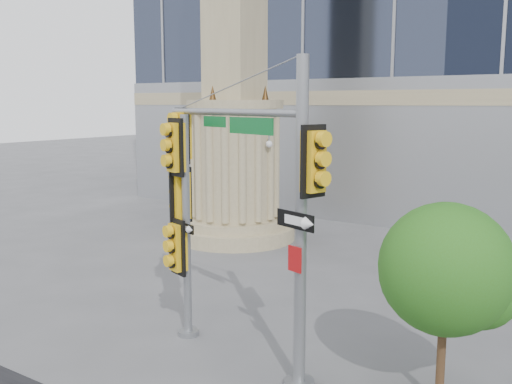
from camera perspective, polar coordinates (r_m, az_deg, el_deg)
The scene contains 5 objects.
ground at distance 11.15m, azimuth -4.01°, elevation -17.76°, with size 120.00×120.00×0.00m, color #545456.
monument at distance 20.78m, azimuth -2.13°, elevation 10.32°, with size 4.40×4.40×16.60m.
main_signal_pole at distance 10.42m, azimuth 0.59°, elevation 1.10°, with size 4.36×1.70×5.79m.
secondary_signal_pole at distance 12.07m, azimuth -7.57°, elevation -1.68°, with size 0.82×0.77×4.77m.
street_tree at distance 9.77m, azimuth 18.68°, elevation -7.84°, with size 2.21×2.16×3.44m.
Camera 1 is at (6.12, -7.87, 5.00)m, focal length 40.00 mm.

